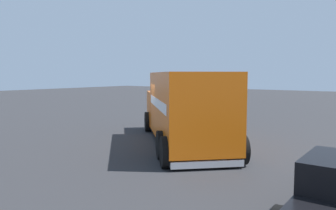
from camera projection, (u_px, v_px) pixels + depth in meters
name	position (u px, v px, depth m)	size (l,w,h in m)	color
ground_plane	(169.00, 140.00, 14.73)	(100.00, 100.00, 0.00)	#2B2B2D
delivery_truck	(184.00, 108.00, 13.51)	(7.57, 7.65, 3.01)	orange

